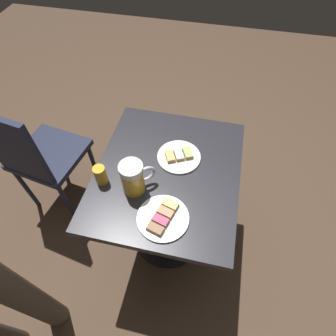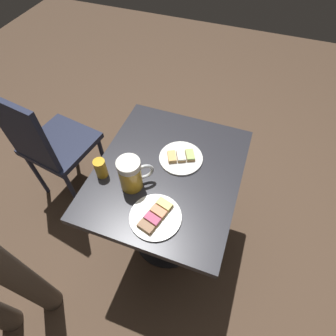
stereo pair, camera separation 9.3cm
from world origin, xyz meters
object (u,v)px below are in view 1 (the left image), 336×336
(plate_near, at_px, (179,156))
(beer_glass_small, at_px, (101,175))
(plate_far, at_px, (163,217))
(cafe_chair, at_px, (38,155))
(beer_mug, at_px, (133,178))

(plate_near, xyz_separation_m, beer_glass_small, (-0.30, -0.21, 0.04))
(plate_far, relative_size, beer_glass_small, 2.27)
(cafe_chair, bearing_deg, beer_glass_small, -13.09)
(plate_near, xyz_separation_m, beer_mug, (-0.15, -0.21, 0.07))
(beer_glass_small, bearing_deg, beer_mug, -1.77)
(plate_near, bearing_deg, cafe_chair, 179.98)
(beer_mug, bearing_deg, beer_glass_small, 178.23)
(plate_far, bearing_deg, plate_near, 90.01)
(beer_mug, xyz_separation_m, beer_glass_small, (-0.15, 0.00, -0.03))
(beer_mug, height_order, cafe_chair, cafe_chair)
(beer_glass_small, bearing_deg, plate_far, -21.43)
(plate_near, relative_size, beer_glass_small, 2.21)
(cafe_chair, bearing_deg, plate_near, 8.99)
(beer_glass_small, distance_m, cafe_chair, 0.60)
(plate_near, bearing_deg, beer_glass_small, -145.70)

